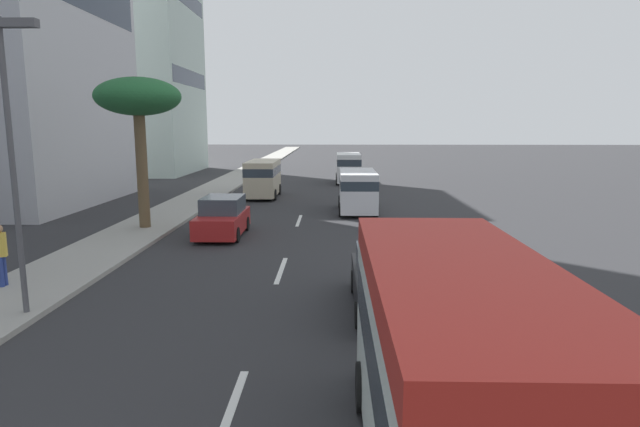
{
  "coord_description": "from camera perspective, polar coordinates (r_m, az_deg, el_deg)",
  "views": [
    {
      "loc": [
        -2.97,
        -1.73,
        4.79
      ],
      "look_at": [
        19.02,
        -1.18,
        1.1
      ],
      "focal_mm": 29.49,
      "sensor_mm": 36.0,
      "label": 1
    }
  ],
  "objects": [
    {
      "name": "lane_stripe_far",
      "position": [
        26.78,
        -2.29,
        -0.77
      ],
      "size": [
        3.2,
        0.16,
        0.01
      ],
      "primitive_type": "cube",
      "color": "silver",
      "rests_on": "ground_plane"
    },
    {
      "name": "lane_stripe_mid",
      "position": [
        17.74,
        -4.23,
        -6.14
      ],
      "size": [
        3.2,
        0.16,
        0.01
      ],
      "primitive_type": "cube",
      "color": "silver",
      "rests_on": "ground_plane"
    },
    {
      "name": "sidewalk_right",
      "position": [
        35.9,
        -12.85,
        1.75
      ],
      "size": [
        162.0,
        3.04,
        0.15
      ],
      "primitive_type": "cube",
      "color": "#9E9B93",
      "rests_on": "ground_plane"
    },
    {
      "name": "street_lamp",
      "position": [
        14.61,
        -30.26,
        7.17
      ],
      "size": [
        0.24,
        0.97,
        7.12
      ],
      "color": "#4C4C51",
      "rests_on": "sidewalk_right"
    },
    {
      "name": "minibus_second",
      "position": [
        7.34,
        14.61,
        -15.72
      ],
      "size": [
        6.34,
        2.43,
        3.1
      ],
      "color": "silver",
      "rests_on": "ground_plane"
    },
    {
      "name": "van_fourth",
      "position": [
        35.59,
        -6.2,
        4.02
      ],
      "size": [
        5.0,
        2.05,
        2.46
      ],
      "rotation": [
        0.0,
        0.0,
        3.14
      ],
      "color": "beige",
      "rests_on": "ground_plane"
    },
    {
      "name": "van_fifth",
      "position": [
        43.97,
        3.11,
        5.13
      ],
      "size": [
        4.66,
        2.07,
        2.48
      ],
      "color": "white",
      "rests_on": "ground_plane"
    },
    {
      "name": "car_lead",
      "position": [
        23.36,
        -10.52,
        -0.45
      ],
      "size": [
        4.08,
        1.87,
        1.72
      ],
      "rotation": [
        0.0,
        0.0,
        3.14
      ],
      "color": "#A51E1E",
      "rests_on": "ground_plane"
    },
    {
      "name": "ground_plane",
      "position": [
        34.85,
        -1.42,
        1.63
      ],
      "size": [
        198.0,
        198.0,
        0.0
      ],
      "primitive_type": "plane",
      "color": "#2D2D30"
    },
    {
      "name": "pedestrian_near_lamp",
      "position": [
        17.85,
        -31.35,
        -3.59
      ],
      "size": [
        0.32,
        0.38,
        1.83
      ],
      "rotation": [
        0.0,
        0.0,
        1.93
      ],
      "color": "navy",
      "rests_on": "sidewalk_right"
    },
    {
      "name": "van_third",
      "position": [
        29.38,
        4.1,
        2.72
      ],
      "size": [
        5.0,
        2.1,
        2.29
      ],
      "color": "silver",
      "rests_on": "ground_plane"
    },
    {
      "name": "palm_tree",
      "position": [
        25.26,
        -19.12,
        11.53
      ],
      "size": [
        3.77,
        3.77,
        6.76
      ],
      "color": "brown",
      "rests_on": "sidewalk_right"
    },
    {
      "name": "car_sixth",
      "position": [
        13.97,
        7.54,
        -7.31
      ],
      "size": [
        4.43,
        1.9,
        1.62
      ],
      "color": "black",
      "rests_on": "ground_plane"
    },
    {
      "name": "office_tower_far",
      "position": [
        58.5,
        -20.38,
        19.77
      ],
      "size": [
        12.91,
        12.37,
        31.49
      ],
      "color": "#B2C6BC",
      "rests_on": "ground_plane"
    },
    {
      "name": "lane_stripe_near",
      "position": [
        9.52,
        -9.88,
        -20.82
      ],
      "size": [
        3.2,
        0.16,
        0.01
      ],
      "primitive_type": "cube",
      "color": "silver",
      "rests_on": "ground_plane"
    }
  ]
}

